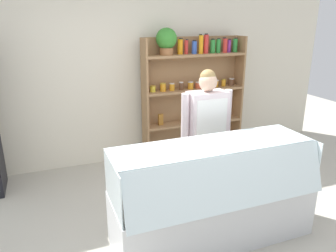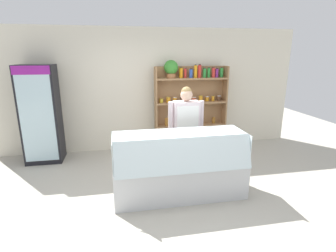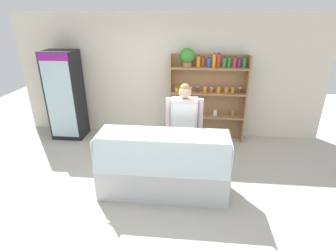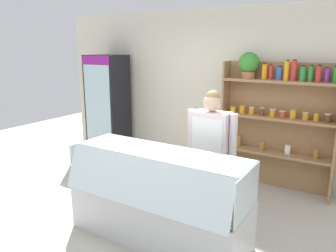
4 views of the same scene
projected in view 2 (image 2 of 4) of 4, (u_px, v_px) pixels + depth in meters
ground_plane at (170, 194)px, 4.14m from camera, size 12.00×12.00×0.00m
back_wall at (151, 90)px, 5.93m from camera, size 6.80×0.10×2.70m
drinks_fridge at (41, 115)px, 5.20m from camera, size 0.69×0.56×1.95m
shelving_unit at (188, 98)px, 5.87m from camera, size 1.62×0.30×2.02m
deli_display_case at (179, 176)px, 4.05m from camera, size 1.99×0.75×1.01m
shop_clerk at (186, 124)px, 4.61m from camera, size 0.64×0.25×1.60m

